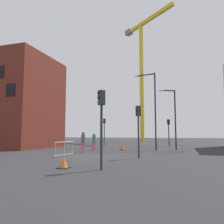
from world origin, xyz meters
TOP-DOWN VIEW (x-y plane):
  - ground at (0.00, 0.00)m, footprint 160.00×160.00m
  - brick_building at (-12.09, 7.14)m, footprint 7.51×8.70m
  - construction_crane at (-1.40, 33.31)m, footprint 12.19×10.83m
  - streetlamp_tall at (3.84, 7.46)m, footprint 2.25×0.57m
  - streetlamp_short at (5.81, 8.54)m, footprint 1.64×0.86m
  - traffic_light_median at (3.79, -0.39)m, footprint 0.36×0.37m
  - traffic_light_corner at (3.02, -5.71)m, footprint 0.36×0.37m
  - traffic_light_crosswalk at (4.94, 15.82)m, footprint 0.38×0.35m
  - traffic_light_near at (-4.06, 15.16)m, footprint 0.33×0.39m
  - pedestrian_walking at (-1.77, 2.83)m, footprint 0.34×0.34m
  - pedestrian_waiting at (-1.78, 5.45)m, footprint 0.34×0.34m
  - safety_barrier_rear at (1.97, 13.59)m, footprint 2.31×0.37m
  - safety_barrier_right_run at (-1.79, -0.47)m, footprint 0.34×2.31m
  - safety_barrier_front at (5.57, 5.51)m, footprint 2.42×0.33m
  - traffic_cone_orange at (0.88, 6.54)m, footprint 0.59×0.59m
  - traffic_cone_by_barrier at (1.13, -5.77)m, footprint 0.54×0.54m

SIDE VIEW (x-z plane):
  - ground at x=0.00m, z-range 0.00..0.00m
  - traffic_cone_by_barrier at x=1.13m, z-range -0.02..0.52m
  - traffic_cone_orange at x=0.88m, z-range -0.02..0.57m
  - safety_barrier_right_run at x=-1.79m, z-range 0.02..1.10m
  - safety_barrier_rear at x=1.97m, z-range 0.02..1.10m
  - safety_barrier_front at x=5.57m, z-range 0.02..1.10m
  - pedestrian_waiting at x=-1.78m, z-range 0.15..1.90m
  - pedestrian_walking at x=-1.77m, z-range 0.16..1.99m
  - traffic_light_median at x=3.79m, z-range 0.64..4.20m
  - traffic_light_crosswalk at x=4.94m, z-range 0.64..4.25m
  - traffic_light_corner at x=3.02m, z-range 0.65..4.35m
  - traffic_light_near at x=-4.06m, z-range 0.67..4.52m
  - streetlamp_short at x=5.81m, z-range 0.62..6.89m
  - streetlamp_tall at x=3.84m, z-range 0.74..8.67m
  - brick_building at x=-12.09m, z-range 0.00..10.93m
  - construction_crane at x=-1.40m, z-range 3.70..30.85m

